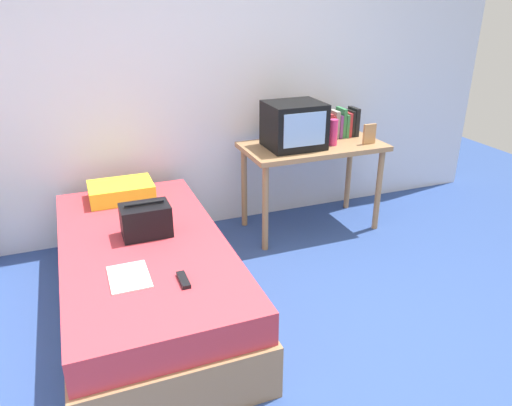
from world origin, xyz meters
TOP-DOWN VIEW (x-y plane):
  - ground_plane at (0.00, 0.00)m, footprint 8.00×8.00m
  - wall_back at (0.00, 2.00)m, footprint 5.20×0.10m
  - bed at (-0.91, 0.83)m, footprint 1.00×2.00m
  - desk at (0.62, 1.55)m, footprint 1.16×0.60m
  - tv at (0.44, 1.53)m, footprint 0.44×0.39m
  - water_bottle at (0.76, 1.47)m, footprint 0.07×0.07m
  - book_row at (0.95, 1.68)m, footprint 0.29×0.16m
  - picture_frame at (1.05, 1.39)m, footprint 0.11×0.02m
  - pillow at (-0.94, 1.56)m, footprint 0.46×0.33m
  - handbag at (-0.87, 0.91)m, footprint 0.30×0.20m
  - magazine at (-1.05, 0.44)m, footprint 0.21×0.29m
  - remote_dark at (-0.78, 0.29)m, footprint 0.04×0.16m

SIDE VIEW (x-z plane):
  - ground_plane at x=0.00m, z-range 0.00..0.00m
  - bed at x=-0.91m, z-range 0.00..0.50m
  - magazine at x=-1.05m, z-range 0.50..0.51m
  - remote_dark at x=-0.78m, z-range 0.50..0.53m
  - pillow at x=-0.94m, z-range 0.50..0.62m
  - handbag at x=-0.87m, z-range 0.49..0.72m
  - desk at x=0.62m, z-range 0.28..1.03m
  - picture_frame at x=1.05m, z-range 0.75..0.92m
  - water_bottle at x=0.76m, z-range 0.75..0.97m
  - book_row at x=0.95m, z-range 0.74..0.99m
  - tv at x=0.44m, z-range 0.75..1.11m
  - wall_back at x=0.00m, z-range 0.00..2.60m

